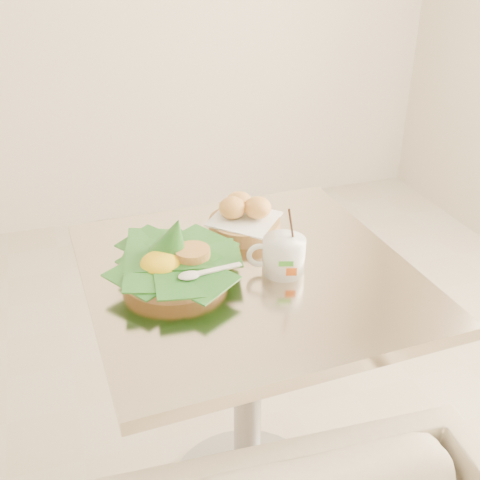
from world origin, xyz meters
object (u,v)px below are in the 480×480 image
object	(u,v)px
cafe_table	(248,348)
bread_basket	(244,218)
coffee_mug	(283,255)
rice_basket	(174,260)

from	to	relation	value
cafe_table	bread_basket	bearing A→B (deg)	74.64
cafe_table	coffee_mug	bearing A→B (deg)	-22.93
coffee_mug	rice_basket	bearing A→B (deg)	165.42
cafe_table	rice_basket	size ratio (longest dim) A/B	2.61
bread_basket	coffee_mug	distance (m)	0.21
bread_basket	rice_basket	bearing A→B (deg)	-145.16
cafe_table	bread_basket	distance (m)	0.32
bread_basket	cafe_table	bearing A→B (deg)	-105.36
bread_basket	coffee_mug	xyz separation A→B (m)	(0.02, -0.20, 0.01)
cafe_table	coffee_mug	world-z (taller)	coffee_mug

